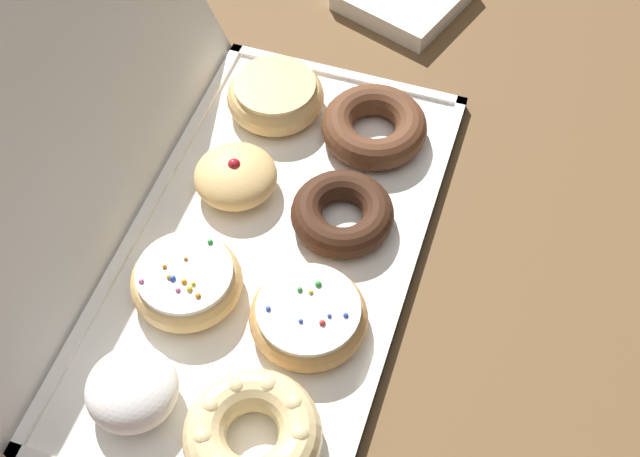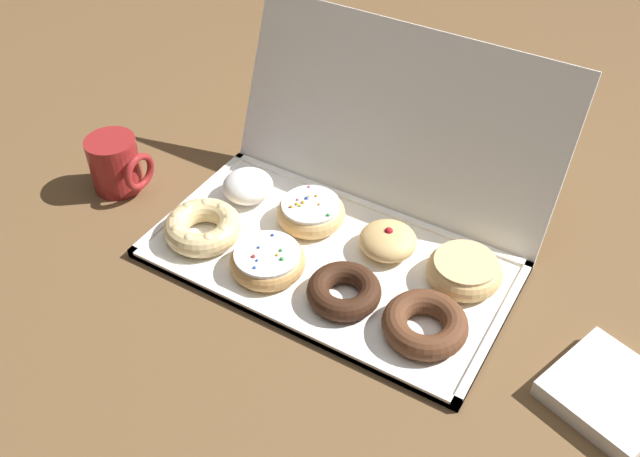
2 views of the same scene
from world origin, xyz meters
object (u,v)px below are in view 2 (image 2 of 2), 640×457
object	(u,v)px
coffee_mug	(116,163)
cruller_donut_0	(203,227)
sprinkle_donut_5	(311,212)
jelly_filled_donut_6	(388,241)
glazed_ring_donut_7	(464,270)
napkin_stack	(611,393)
chocolate_cake_ring_donut_2	(344,291)
powdered_filled_donut_4	(248,186)
donut_box	(329,261)
sprinkle_donut_1	(268,261)
chocolate_cake_ring_donut_3	(425,324)

from	to	relation	value
coffee_mug	cruller_donut_0	bearing A→B (deg)	-9.83
sprinkle_donut_5	jelly_filled_donut_6	distance (m)	0.14
glazed_ring_donut_7	coffee_mug	size ratio (longest dim) A/B	1.07
glazed_ring_donut_7	napkin_stack	distance (m)	0.26
cruller_donut_0	coffee_mug	size ratio (longest dim) A/B	1.17
chocolate_cake_ring_donut_2	glazed_ring_donut_7	world-z (taller)	glazed_ring_donut_7
chocolate_cake_ring_donut_2	powdered_filled_donut_4	size ratio (longest dim) A/B	1.28
powdered_filled_donut_4	jelly_filled_donut_6	size ratio (longest dim) A/B	0.94
chocolate_cake_ring_donut_2	glazed_ring_donut_7	distance (m)	0.18
donut_box	sprinkle_donut_1	size ratio (longest dim) A/B	4.80
sprinkle_donut_1	sprinkle_donut_5	distance (m)	0.13
chocolate_cake_ring_donut_2	sprinkle_donut_5	bearing A→B (deg)	136.91
jelly_filled_donut_6	coffee_mug	bearing A→B (deg)	-170.01
chocolate_cake_ring_donut_3	jelly_filled_donut_6	distance (m)	0.17
sprinkle_donut_1	napkin_stack	world-z (taller)	sprinkle_donut_1
glazed_ring_donut_7	napkin_stack	size ratio (longest dim) A/B	0.80
cruller_donut_0	napkin_stack	size ratio (longest dim) A/B	0.88
jelly_filled_donut_6	glazed_ring_donut_7	xyz separation A→B (m)	(0.13, 0.00, -0.00)
donut_box	coffee_mug	xyz separation A→B (m)	(-0.41, -0.02, 0.05)
donut_box	sprinkle_donut_1	world-z (taller)	sprinkle_donut_1
jelly_filled_donut_6	sprinkle_donut_5	bearing A→B (deg)	-179.12
sprinkle_donut_1	sprinkle_donut_5	world-z (taller)	sprinkle_donut_5
glazed_ring_donut_7	jelly_filled_donut_6	bearing A→B (deg)	-179.87
donut_box	powdered_filled_donut_4	xyz separation A→B (m)	(-0.19, 0.06, 0.03)
sprinkle_donut_1	chocolate_cake_ring_donut_3	bearing A→B (deg)	1.80
sprinkle_donut_5	powdered_filled_donut_4	bearing A→B (deg)	-179.65
sprinkle_donut_5	coffee_mug	size ratio (longest dim) A/B	1.05
cruller_donut_0	sprinkle_donut_5	bearing A→B (deg)	42.84
chocolate_cake_ring_donut_3	coffee_mug	xyz separation A→B (m)	(-0.59, 0.04, 0.02)
donut_box	jelly_filled_donut_6	bearing A→B (deg)	41.98
jelly_filled_donut_6	napkin_stack	bearing A→B (deg)	-14.07
chocolate_cake_ring_donut_2	glazed_ring_donut_7	xyz separation A→B (m)	(0.13, 0.12, 0.00)
glazed_ring_donut_7	napkin_stack	bearing A→B (deg)	-20.97
jelly_filled_donut_6	coffee_mug	xyz separation A→B (m)	(-0.47, -0.08, 0.02)
cruller_donut_0	chocolate_cake_ring_donut_3	size ratio (longest dim) A/B	1.03
sprinkle_donut_1	chocolate_cake_ring_donut_3	distance (m)	0.25
sprinkle_donut_1	glazed_ring_donut_7	xyz separation A→B (m)	(0.26, 0.13, 0.00)
sprinkle_donut_1	coffee_mug	distance (m)	0.34
napkin_stack	chocolate_cake_ring_donut_3	bearing A→B (deg)	-173.27
chocolate_cake_ring_donut_2	sprinkle_donut_5	xyz separation A→B (m)	(-0.13, 0.12, 0.00)
chocolate_cake_ring_donut_3	napkin_stack	world-z (taller)	chocolate_cake_ring_donut_3
donut_box	powdered_filled_donut_4	distance (m)	0.20
donut_box	cruller_donut_0	bearing A→B (deg)	-163.49
coffee_mug	napkin_stack	xyz separation A→B (m)	(0.84, -0.01, -0.04)
jelly_filled_donut_6	coffee_mug	world-z (taller)	coffee_mug
powdered_filled_donut_4	sprinkle_donut_5	size ratio (longest dim) A/B	0.76
sprinkle_donut_5	chocolate_cake_ring_donut_2	bearing A→B (deg)	-43.09
cruller_donut_0	napkin_stack	xyz separation A→B (m)	(0.63, 0.03, -0.02)
donut_box	napkin_stack	bearing A→B (deg)	-3.85
sprinkle_donut_1	glazed_ring_donut_7	size ratio (longest dim) A/B	1.02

